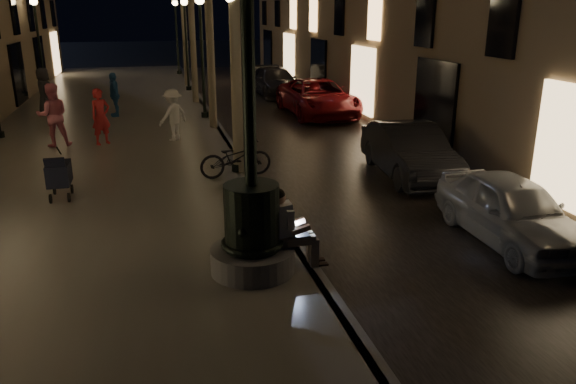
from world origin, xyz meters
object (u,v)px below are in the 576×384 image
object	(u,v)px
stroller	(59,174)
pedestrian_red	(101,117)
car_second	(410,151)
pedestrian_pink	(53,115)
pedestrian_blue	(114,95)
car_third	(318,98)
car_front	(511,210)
lamp_curb_c	(186,31)
pedestrian_white	(173,115)
seated_man_laptop	(289,226)
lamp_left_c	(38,32)
fountain_lamppost	(252,213)
lamp_curb_d	(176,26)
lamp_curb_b	(201,39)
car_rear	(275,82)
bicycle	(236,158)
lamp_curb_a	(234,55)
car_fifth	(266,78)
pedestrian_dark	(44,91)

from	to	relation	value
stroller	pedestrian_red	distance (m)	5.47
car_second	pedestrian_pink	size ratio (longest dim) A/B	2.19
pedestrian_blue	car_third	bearing A→B (deg)	75.72
car_front	pedestrian_pink	bearing A→B (deg)	135.85
lamp_curb_c	car_second	size ratio (longest dim) A/B	1.12
lamp_curb_c	pedestrian_white	distance (m)	12.11
pedestrian_red	pedestrian_white	xyz separation A→B (m)	(2.25, 0.02, -0.05)
seated_man_laptop	lamp_left_c	distance (m)	23.21
fountain_lamppost	lamp_curb_d	bearing A→B (deg)	88.66
fountain_lamppost	car_front	distance (m)	5.22
car_third	pedestrian_pink	world-z (taller)	pedestrian_pink
pedestrian_pink	car_second	bearing A→B (deg)	142.29
pedestrian_red	lamp_curb_b	bearing A→B (deg)	13.19
car_second	pedestrian_blue	size ratio (longest dim) A/B	2.48
car_second	car_rear	xyz separation A→B (m)	(-0.22, 15.25, -0.00)
bicycle	pedestrian_white	bearing A→B (deg)	9.22
lamp_curb_a	pedestrian_pink	distance (m)	6.92
stroller	pedestrian_white	world-z (taller)	pedestrian_white
lamp_curb_c	car_fifth	xyz separation A→B (m)	(4.38, 0.84, -2.61)
car_third	car_fifth	xyz separation A→B (m)	(-0.41, 8.56, -0.13)
car_third	lamp_curb_d	bearing A→B (deg)	106.39
lamp_curb_d	lamp_curb_c	bearing A→B (deg)	-90.00
car_front	pedestrian_dark	world-z (taller)	pedestrian_dark
seated_man_laptop	pedestrian_blue	world-z (taller)	pedestrian_blue
pedestrian_blue	lamp_curb_c	bearing A→B (deg)	144.84
car_second	pedestrian_dark	bearing A→B (deg)	139.02
lamp_left_c	bicycle	bearing A→B (deg)	-67.01
lamp_curb_a	lamp_curb_c	size ratio (longest dim) A/B	1.00
pedestrian_red	pedestrian_blue	bearing A→B (deg)	54.32
car_front	car_third	bearing A→B (deg)	90.24
lamp_curb_c	stroller	bearing A→B (deg)	-103.88
lamp_left_c	pedestrian_dark	size ratio (longest dim) A/B	2.55
car_third	bicycle	xyz separation A→B (m)	(-4.89, -8.78, -0.06)
pedestrian_pink	pedestrian_dark	world-z (taller)	pedestrian_pink
car_second	car_rear	size ratio (longest dim) A/B	0.88
pedestrian_white	pedestrian_dark	size ratio (longest dim) A/B	0.89
seated_man_laptop	lamp_curb_c	xyz separation A→B (m)	(0.09, 22.00, 2.30)
fountain_lamppost	car_fifth	size ratio (longest dim) A/B	1.38
lamp_curb_d	pedestrian_pink	world-z (taller)	lamp_curb_d
car_third	car_rear	distance (m)	5.99
lamp_curb_d	car_rear	bearing A→B (deg)	-66.20
lamp_curb_d	car_second	distance (m)	25.53
car_front	pedestrian_red	world-z (taller)	pedestrian_red
car_fifth	pedestrian_pink	size ratio (longest dim) A/B	1.92
lamp_curb_d	pedestrian_red	size ratio (longest dim) A/B	2.71
pedestrian_white	lamp_curb_c	bearing A→B (deg)	-134.17
car_rear	bicycle	xyz separation A→B (m)	(-4.40, -14.75, -0.02)
seated_man_laptop	pedestrian_red	world-z (taller)	pedestrian_red
car_third	car_front	bearing A→B (deg)	-91.87
lamp_curb_c	pedestrian_dark	size ratio (longest dim) A/B	2.55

